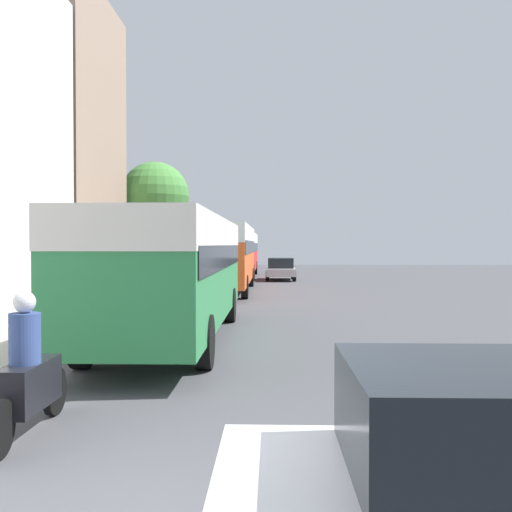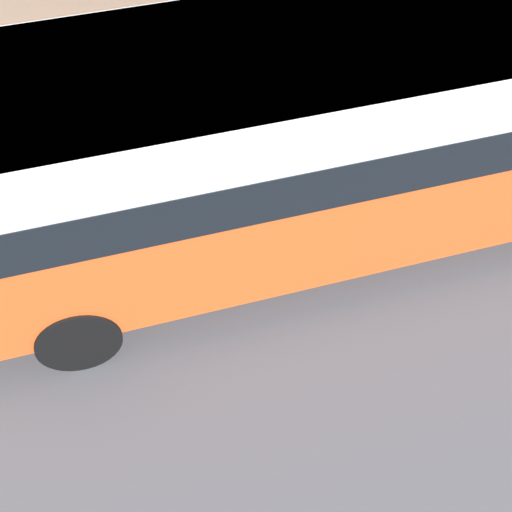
% 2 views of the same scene
% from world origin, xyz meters
% --- Properties ---
extents(bus_following, '(2.51, 11.45, 3.16)m').
position_xyz_m(bus_following, '(-1.59, 23.14, 2.05)').
color(bus_following, '#EA5B23').
rests_on(bus_following, ground_plane).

